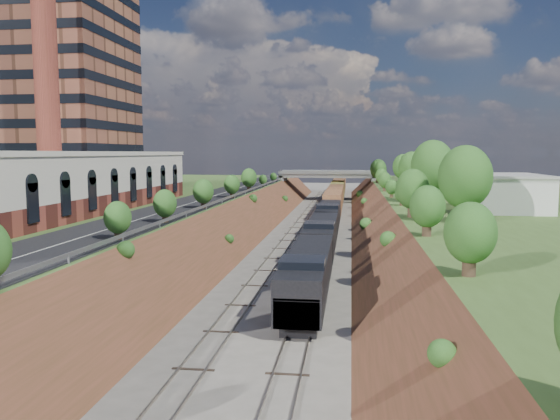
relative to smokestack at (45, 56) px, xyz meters
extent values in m
cube|color=#3E5B25|center=(3.00, 4.00, -22.50)|extent=(44.00, 180.00, 5.00)
cube|color=#3E5B25|center=(69.00, 4.00, -22.50)|extent=(44.00, 180.00, 5.00)
cube|color=brown|center=(25.00, 4.00, -25.00)|extent=(10.00, 180.00, 10.00)
cube|color=brown|center=(47.00, 4.00, -25.00)|extent=(10.00, 180.00, 10.00)
cube|color=gray|center=(33.40, 4.00, -24.91)|extent=(1.58, 180.00, 0.18)
cube|color=gray|center=(38.60, 4.00, -24.91)|extent=(1.58, 180.00, 0.18)
cube|color=black|center=(20.50, 4.00, -19.95)|extent=(8.00, 180.00, 0.10)
cube|color=#99999E|center=(24.60, 4.00, -19.45)|extent=(0.06, 171.00, 0.30)
cube|color=brown|center=(8.00, -18.00, -18.90)|extent=(14.00, 62.00, 2.20)
cube|color=beige|center=(8.00, -18.00, -15.65)|extent=(14.00, 62.00, 4.30)
cube|color=beige|center=(8.00, -18.00, -13.25)|extent=(14.30, 62.30, 0.50)
cube|color=brown|center=(-8.00, 16.00, 2.00)|extent=(22.00, 22.00, 44.00)
cylinder|color=brown|center=(0.00, 0.00, 0.00)|extent=(3.20, 3.20, 40.00)
cube|color=gray|center=(24.50, 66.00, -21.90)|extent=(1.50, 8.00, 6.20)
cube|color=gray|center=(47.50, 66.00, -21.90)|extent=(1.50, 8.00, 6.20)
cube|color=gray|center=(36.00, 66.00, -18.80)|extent=(24.00, 8.00, 1.00)
cube|color=gray|center=(36.00, 62.00, -18.00)|extent=(24.00, 0.30, 0.80)
cube|color=gray|center=(36.00, 70.00, -18.00)|extent=(24.00, 0.30, 0.80)
cube|color=silver|center=(59.50, -4.00, -18.00)|extent=(9.00, 12.00, 4.00)
cube|color=silver|center=(59.00, 18.00, -18.20)|extent=(8.00, 10.00, 3.60)
cylinder|color=#473323|center=(53.00, -16.00, -18.69)|extent=(1.30, 1.30, 2.62)
ellipsoid|color=#2F5D20|center=(53.00, -16.00, -15.54)|extent=(5.25, 5.25, 6.30)
cylinder|color=#473323|center=(24.20, -36.00, -19.39)|extent=(0.66, 0.66, 1.22)
ellipsoid|color=#2F5D20|center=(24.20, -36.00, -17.92)|extent=(2.45, 2.45, 2.94)
cube|color=black|center=(38.60, -36.07, -24.55)|extent=(2.40, 4.00, 0.90)
cube|color=black|center=(38.60, -29.60, -22.54)|extent=(3.16, 18.94, 3.12)
cube|color=black|center=(38.60, -37.57, -23.20)|extent=(2.90, 3.00, 1.80)
cube|color=silver|center=(38.60, -37.57, -22.20)|extent=(2.90, 3.00, 0.15)
cube|color=black|center=(38.60, -34.57, -20.90)|extent=(3.09, 3.10, 0.90)
cube|color=black|center=(38.60, -9.66, -22.54)|extent=(3.16, 18.94, 3.12)
cube|color=black|center=(38.60, 10.28, -22.54)|extent=(3.16, 18.94, 3.12)
cube|color=brown|center=(38.60, 62.70, -22.21)|extent=(3.16, 83.91, 3.79)
camera|label=1|loc=(41.86, -71.72, -13.16)|focal=35.00mm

